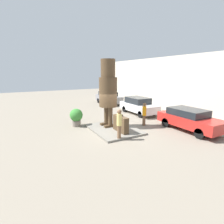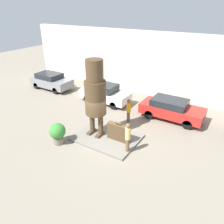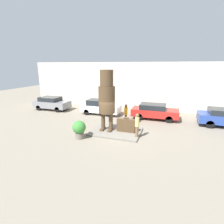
% 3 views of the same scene
% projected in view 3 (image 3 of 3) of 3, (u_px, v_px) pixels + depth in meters
% --- Properties ---
extents(ground_plane, '(60.00, 60.00, 0.00)m').
position_uv_depth(ground_plane, '(116.00, 132.00, 13.89)').
color(ground_plane, gray).
extents(pedestal, '(3.85, 2.91, 0.13)m').
position_uv_depth(pedestal, '(116.00, 131.00, 13.88)').
color(pedestal, slate).
rests_on(pedestal, ground_plane).
extents(building_backdrop, '(28.00, 0.60, 5.52)m').
position_uv_depth(building_backdrop, '(137.00, 86.00, 20.80)').
color(building_backdrop, beige).
rests_on(building_backdrop, ground_plane).
extents(statue_figure, '(1.28, 1.28, 4.72)m').
position_uv_depth(statue_figure, '(107.00, 96.00, 13.34)').
color(statue_figure, '#4C3823').
rests_on(statue_figure, pedestal).
extents(giant_suitcase, '(1.42, 0.36, 1.19)m').
position_uv_depth(giant_suitcase, '(126.00, 125.00, 13.55)').
color(giant_suitcase, '#4C3823').
rests_on(giant_suitcase, pedestal).
extents(tourist, '(0.30, 0.30, 1.74)m').
position_uv_depth(tourist, '(137.00, 124.00, 12.49)').
color(tourist, brown).
rests_on(tourist, pedestal).
extents(parked_car_grey, '(4.18, 1.86, 1.53)m').
position_uv_depth(parked_car_grey, '(52.00, 103.00, 20.77)').
color(parked_car_grey, gray).
rests_on(parked_car_grey, ground_plane).
extents(parked_car_white, '(4.23, 1.77, 1.59)m').
position_uv_depth(parked_car_white, '(100.00, 107.00, 18.85)').
color(parked_car_white, silver).
rests_on(parked_car_white, ground_plane).
extents(parked_car_red, '(4.43, 1.85, 1.49)m').
position_uv_depth(parked_car_red, '(154.00, 111.00, 17.12)').
color(parked_car_red, '#B2231E').
rests_on(parked_car_red, ground_plane).
extents(planter_pot, '(0.96, 0.96, 1.33)m').
position_uv_depth(planter_pot, '(79.00, 129.00, 12.54)').
color(planter_pot, '#70665B').
rests_on(planter_pot, ground_plane).
extents(worker_hivis, '(0.30, 0.30, 1.75)m').
position_uv_depth(worker_hivis, '(126.00, 113.00, 15.94)').
color(worker_hivis, brown).
rests_on(worker_hivis, ground_plane).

